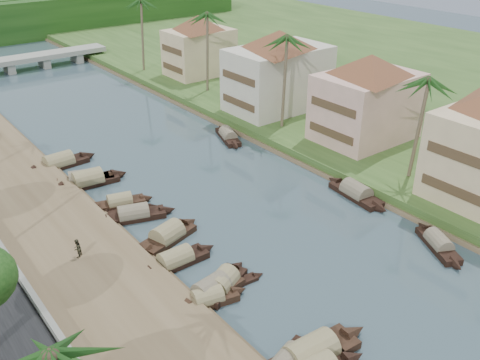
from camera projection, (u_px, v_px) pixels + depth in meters
ground at (329, 264)px, 41.96m from camera, size 220.00×220.00×0.00m
left_bank at (38, 220)px, 47.20m from camera, size 10.00×180.00×0.80m
right_bank at (319, 129)px, 66.16m from camera, size 16.00×180.00×1.20m
bridge at (26, 60)px, 92.04m from camera, size 28.00×4.00×2.40m
building_mid at (367, 97)px, 59.95m from camera, size 14.11×14.11×9.70m
building_far at (278, 69)px, 69.18m from camera, size 15.59×15.59×10.20m
building_distant at (199, 45)px, 84.08m from camera, size 12.62×12.62×9.20m
sampan_2 at (311, 355)px, 32.89m from camera, size 9.43×2.55×2.43m
sampan_4 at (208, 299)px, 37.60m from camera, size 6.32×2.60×1.82m
sampan_5 at (223, 284)px, 39.14m from camera, size 6.58×4.22×2.10m
sampan_6 at (212, 291)px, 38.40m from camera, size 7.36×2.68×2.16m
sampan_7 at (176, 261)px, 41.72m from camera, size 7.52×1.76×2.03m
sampan_8 at (167, 236)px, 44.81m from camera, size 7.61×3.74×2.29m
sampan_9 at (134, 215)px, 47.94m from camera, size 7.96×3.92×2.02m
sampan_10 at (120, 203)px, 49.98m from camera, size 6.63×2.96×1.85m
sampan_11 at (88, 181)px, 53.92m from camera, size 8.57×2.69×2.39m
sampan_12 at (84, 179)px, 54.27m from camera, size 8.39×4.10×2.01m
sampan_13 at (59, 163)px, 57.65m from camera, size 8.75×2.34×2.35m
sampan_14 at (438, 244)px, 43.80m from camera, size 4.54×7.05×1.82m
sampan_15 at (356, 193)px, 51.62m from camera, size 2.54×8.45×2.23m
sampan_16 at (228, 136)px, 64.64m from camera, size 3.86×7.79×1.93m
canoe_1 at (235, 285)px, 39.52m from camera, size 5.25×1.21×0.84m
canoe_2 at (128, 210)px, 49.32m from camera, size 5.79×3.00×0.86m
palm_1 at (425, 83)px, 48.99m from camera, size 3.20×3.20×11.27m
palm_2 at (285, 40)px, 60.71m from camera, size 3.20×3.20×12.31m
palm_3 at (206, 16)px, 73.57m from camera, size 3.20×3.20×12.44m
palm_4 at (58, 356)px, 19.41m from camera, size 3.20×3.20×10.79m
palm_7 at (139, 2)px, 83.44m from camera, size 3.20×3.20×12.57m
tree_6 at (292, 57)px, 73.86m from camera, size 4.71×4.71×7.47m
person_far at (77, 248)px, 41.24m from camera, size 0.93×0.92×1.51m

